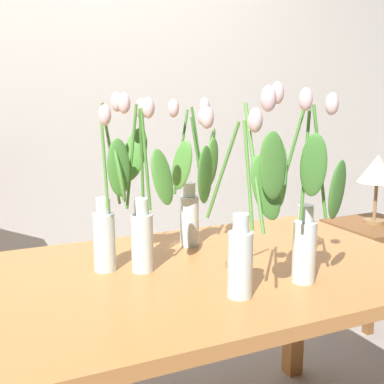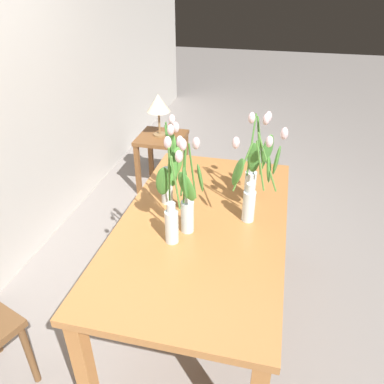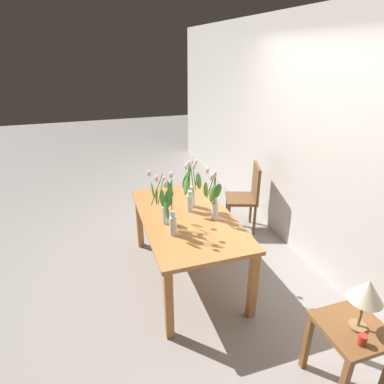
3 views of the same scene
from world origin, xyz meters
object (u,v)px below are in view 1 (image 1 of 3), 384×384
tulip_vase_4 (242,222)px  table_lamp (378,171)px  tulip_vase_0 (108,213)px  tulip_vase_1 (141,205)px  tulip_vase_2 (194,190)px  dining_table (180,300)px  tulip_vase_3 (306,213)px  side_table (373,243)px

tulip_vase_4 → table_lamp: tulip_vase_4 is taller
tulip_vase_0 → tulip_vase_1: (0.09, -0.05, 0.03)m
tulip_vase_2 → dining_table: bearing=-124.2°
tulip_vase_2 → tulip_vase_3: size_ratio=0.92×
side_table → tulip_vase_1: bearing=-157.9°
tulip_vase_2 → tulip_vase_4: 0.49m
tulip_vase_4 → tulip_vase_3: bearing=3.8°
tulip_vase_4 → dining_table: bearing=104.6°
dining_table → tulip_vase_2: size_ratio=3.02×
dining_table → tulip_vase_0: bearing=148.8°
tulip_vase_0 → table_lamp: 1.85m
tulip_vase_1 → side_table: (1.64, 0.66, -0.52)m
tulip_vase_2 → tulip_vase_3: tulip_vase_3 is taller
tulip_vase_0 → dining_table: bearing=-31.2°
dining_table → tulip_vase_4: size_ratio=2.86×
tulip_vase_0 → table_lamp: size_ratio=1.38×
tulip_vase_1 → tulip_vase_4: tulip_vase_4 is taller
table_lamp → tulip_vase_3: bearing=-142.0°
tulip_vase_3 → table_lamp: bearing=38.0°
tulip_vase_2 → tulip_vase_4: bearing=-100.0°
tulip_vase_3 → tulip_vase_4: 0.22m
tulip_vase_2 → tulip_vase_4: size_ratio=0.95×
dining_table → tulip_vase_4: 0.40m
tulip_vase_1 → table_lamp: bearing=22.5°
tulip_vase_3 → table_lamp: tulip_vase_3 is taller
tulip_vase_0 → tulip_vase_1: size_ratio=1.01×
dining_table → tulip_vase_3: (0.28, -0.24, 0.30)m
tulip_vase_0 → tulip_vase_4: (0.26, -0.37, 0.03)m
dining_table → tulip_vase_3: size_ratio=2.79×
tulip_vase_1 → tulip_vase_4: (0.17, -0.32, 0.00)m
tulip_vase_1 → table_lamp: 1.79m
tulip_vase_1 → tulip_vase_2: tulip_vase_1 is taller
side_table → table_lamp: bearing=59.7°
dining_table → tulip_vase_2: (0.15, 0.22, 0.30)m
tulip_vase_1 → tulip_vase_3: (0.38, -0.30, 0.00)m
tulip_vase_3 → tulip_vase_1: bearing=141.6°
dining_table → tulip_vase_0: size_ratio=2.92×
tulip_vase_4 → side_table: tulip_vase_4 is taller
tulip_vase_2 → tulip_vase_1: bearing=-147.4°
tulip_vase_0 → tulip_vase_3: 0.59m
tulip_vase_1 → table_lamp: (1.65, 0.68, -0.09)m
tulip_vase_4 → side_table: bearing=33.7°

